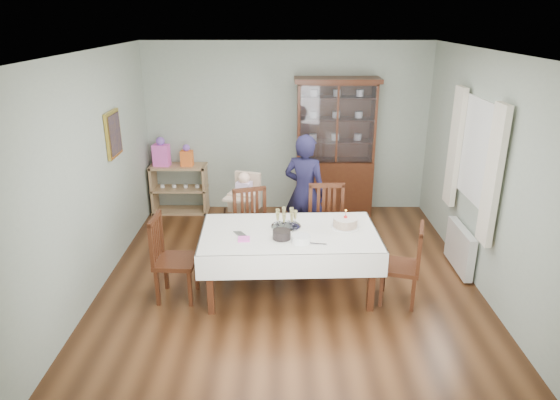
{
  "coord_description": "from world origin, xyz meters",
  "views": [
    {
      "loc": [
        -0.1,
        -5.38,
        3.08
      ],
      "look_at": [
        -0.11,
        0.2,
        0.98
      ],
      "focal_mm": 32.0,
      "sensor_mm": 36.0,
      "label": 1
    }
  ],
  "objects_px": {
    "champagne_tray": "(286,222)",
    "gift_bag_pink": "(161,153)",
    "chair_far_right": "(327,244)",
    "chair_end_left": "(175,274)",
    "chair_end_right": "(400,279)",
    "sideboard": "(180,189)",
    "woman": "(305,192)",
    "china_cabinet": "(335,146)",
    "high_chair": "(245,219)",
    "birthday_cake": "(345,223)",
    "dining_table": "(289,261)",
    "chair_far_left": "(254,245)",
    "gift_bag_orange": "(187,156)"
  },
  "relations": [
    {
      "from": "dining_table",
      "to": "champagne_tray",
      "type": "distance_m",
      "value": 0.46
    },
    {
      "from": "chair_end_right",
      "to": "gift_bag_pink",
      "type": "height_order",
      "value": "gift_bag_pink"
    },
    {
      "from": "chair_end_left",
      "to": "gift_bag_pink",
      "type": "bearing_deg",
      "value": 17.35
    },
    {
      "from": "birthday_cake",
      "to": "gift_bag_pink",
      "type": "bearing_deg",
      "value": 138.12
    },
    {
      "from": "chair_far_left",
      "to": "chair_far_right",
      "type": "distance_m",
      "value": 0.93
    },
    {
      "from": "china_cabinet",
      "to": "chair_end_right",
      "type": "relative_size",
      "value": 2.32
    },
    {
      "from": "china_cabinet",
      "to": "birthday_cake",
      "type": "height_order",
      "value": "china_cabinet"
    },
    {
      "from": "chair_end_left",
      "to": "gift_bag_pink",
      "type": "height_order",
      "value": "gift_bag_pink"
    },
    {
      "from": "chair_far_left",
      "to": "chair_end_right",
      "type": "distance_m",
      "value": 1.88
    },
    {
      "from": "high_chair",
      "to": "birthday_cake",
      "type": "xyz_separation_m",
      "value": [
        1.24,
        -1.04,
        0.39
      ]
    },
    {
      "from": "champagne_tray",
      "to": "china_cabinet",
      "type": "bearing_deg",
      "value": 71.45
    },
    {
      "from": "china_cabinet",
      "to": "birthday_cake",
      "type": "xyz_separation_m",
      "value": [
        -0.11,
        -2.36,
        -0.3
      ]
    },
    {
      "from": "woman",
      "to": "high_chair",
      "type": "xyz_separation_m",
      "value": [
        -0.82,
        -0.04,
        -0.37
      ]
    },
    {
      "from": "birthday_cake",
      "to": "gift_bag_orange",
      "type": "height_order",
      "value": "gift_bag_orange"
    },
    {
      "from": "china_cabinet",
      "to": "champagne_tray",
      "type": "xyz_separation_m",
      "value": [
        -0.79,
        -2.36,
        -0.3
      ]
    },
    {
      "from": "chair_end_right",
      "to": "china_cabinet",
      "type": "bearing_deg",
      "value": -153.58
    },
    {
      "from": "sideboard",
      "to": "champagne_tray",
      "type": "relative_size",
      "value": 2.58
    },
    {
      "from": "chair_end_left",
      "to": "high_chair",
      "type": "distance_m",
      "value": 1.48
    },
    {
      "from": "woman",
      "to": "gift_bag_pink",
      "type": "height_order",
      "value": "woman"
    },
    {
      "from": "chair_far_right",
      "to": "chair_end_left",
      "type": "xyz_separation_m",
      "value": [
        -1.79,
        -0.74,
        -0.02
      ]
    },
    {
      "from": "birthday_cake",
      "to": "gift_bag_pink",
      "type": "height_order",
      "value": "gift_bag_pink"
    },
    {
      "from": "chair_end_right",
      "to": "gift_bag_pink",
      "type": "bearing_deg",
      "value": -113.79
    },
    {
      "from": "chair_far_left",
      "to": "chair_end_left",
      "type": "distance_m",
      "value": 1.14
    },
    {
      "from": "sideboard",
      "to": "chair_end_left",
      "type": "bearing_deg",
      "value": -80.43
    },
    {
      "from": "chair_end_right",
      "to": "high_chair",
      "type": "relative_size",
      "value": 0.85
    },
    {
      "from": "chair_far_left",
      "to": "woman",
      "type": "distance_m",
      "value": 1.03
    },
    {
      "from": "sideboard",
      "to": "chair_far_right",
      "type": "height_order",
      "value": "chair_far_right"
    },
    {
      "from": "china_cabinet",
      "to": "woman",
      "type": "xyz_separation_m",
      "value": [
        -0.53,
        -1.28,
        -0.32
      ]
    },
    {
      "from": "china_cabinet",
      "to": "high_chair",
      "type": "bearing_deg",
      "value": -135.42
    },
    {
      "from": "china_cabinet",
      "to": "chair_end_left",
      "type": "bearing_deg",
      "value": -128.08
    },
    {
      "from": "chair_far_right",
      "to": "chair_end_right",
      "type": "height_order",
      "value": "chair_far_right"
    },
    {
      "from": "chair_end_left",
      "to": "gift_bag_orange",
      "type": "distance_m",
      "value": 2.72
    },
    {
      "from": "high_chair",
      "to": "dining_table",
      "type": "bearing_deg",
      "value": -44.27
    },
    {
      "from": "chair_far_left",
      "to": "woman",
      "type": "height_order",
      "value": "woman"
    },
    {
      "from": "champagne_tray",
      "to": "dining_table",
      "type": "bearing_deg",
      "value": -73.65
    },
    {
      "from": "sideboard",
      "to": "chair_end_right",
      "type": "bearing_deg",
      "value": -42.36
    },
    {
      "from": "dining_table",
      "to": "chair_end_right",
      "type": "height_order",
      "value": "chair_end_right"
    },
    {
      "from": "chair_far_left",
      "to": "champagne_tray",
      "type": "xyz_separation_m",
      "value": [
        0.4,
        -0.49,
        0.52
      ]
    },
    {
      "from": "sideboard",
      "to": "champagne_tray",
      "type": "bearing_deg",
      "value": -54.39
    },
    {
      "from": "china_cabinet",
      "to": "chair_end_right",
      "type": "distance_m",
      "value": 2.88
    },
    {
      "from": "chair_far_left",
      "to": "gift_bag_pink",
      "type": "height_order",
      "value": "gift_bag_pink"
    },
    {
      "from": "chair_end_left",
      "to": "chair_end_right",
      "type": "bearing_deg",
      "value": -89.32
    },
    {
      "from": "dining_table",
      "to": "champagne_tray",
      "type": "relative_size",
      "value": 5.85
    },
    {
      "from": "dining_table",
      "to": "chair_far_right",
      "type": "xyz_separation_m",
      "value": [
        0.5,
        0.61,
        -0.07
      ]
    },
    {
      "from": "dining_table",
      "to": "chair_end_left",
      "type": "relative_size",
      "value": 2.05
    },
    {
      "from": "chair_far_left",
      "to": "chair_far_right",
      "type": "height_order",
      "value": "chair_far_right"
    },
    {
      "from": "woman",
      "to": "chair_far_right",
      "type": "bearing_deg",
      "value": 137.57
    },
    {
      "from": "champagne_tray",
      "to": "gift_bag_pink",
      "type": "bearing_deg",
      "value": 129.57
    },
    {
      "from": "birthday_cake",
      "to": "chair_end_left",
      "type": "bearing_deg",
      "value": -172.4
    },
    {
      "from": "dining_table",
      "to": "sideboard",
      "type": "height_order",
      "value": "sideboard"
    }
  ]
}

